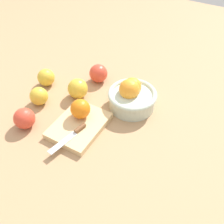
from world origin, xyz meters
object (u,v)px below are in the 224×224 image
Objects in this scene: apple_front_left_3 at (98,73)px; cutting_board at (79,126)px; knife at (73,134)px; apple_front_left_2 at (46,77)px; orange_on_board at (80,109)px; apple_front_right at (24,118)px; bowl at (132,96)px; apple_front_left at (78,89)px; apple_front_right_2 at (39,96)px.

cutting_board is at bearing 16.31° from apple_front_left_3.
knife is 2.21× the size of apple_front_left_2.
apple_front_right is (0.11, -0.16, -0.02)m from orange_on_board.
knife is at bearing 16.00° from orange_on_board.
bowl is 2.33× the size of apple_front_left.
bowl is 2.59× the size of apple_front_left_2.
apple_front_left_2 is (-0.10, -0.05, 0.00)m from apple_front_right_2.
apple_front_left_3 is at bearing -111.34° from bowl.
apple_front_right is (0.08, -0.17, 0.03)m from cutting_board.
cutting_board is 0.28m from apple_front_left_3.
apple_front_left_3 reaches higher than apple_front_right.
orange_on_board reaches higher than apple_front_left_3.
apple_front_left is (-0.11, -0.08, -0.02)m from orange_on_board.
apple_front_left_3 reaches higher than apple_front_left_2.
apple_front_right_2 is 0.15m from apple_front_left.
apple_front_left_2 is (-0.20, -0.26, 0.01)m from knife.
bowl is 2.46× the size of apple_front_right.
bowl reaches higher than apple_front_left_2.
apple_front_right_2 is (-0.00, -0.19, -0.02)m from orange_on_board.
bowl is 2.41× the size of apple_front_left_3.
apple_front_left is (-0.10, 0.11, 0.00)m from apple_front_right_2.
apple_front_left is at bearing -141.76° from orange_on_board.
apple_front_left_3 is at bearing -163.69° from cutting_board.
apple_front_left is at bearing 133.83° from apple_front_right_2.
apple_front_left_3 is at bearing -164.26° from knife.
apple_front_left_2 is at bearing -90.56° from apple_front_left.
orange_on_board is (-0.03, -0.01, 0.05)m from cutting_board.
orange_on_board is at bearing -164.00° from knife.
apple_front_left reaches higher than apple_front_left_2.
knife is at bearing 67.14° from apple_front_right_2.
cutting_board is 2.69× the size of apple_front_left_3.
apple_front_left_2 is 0.21m from apple_front_left_3.
apple_front_right is at bearing -64.39° from cutting_board.
knife is at bearing 15.74° from apple_front_left_3.
bowl is 0.21m from apple_front_left.
apple_front_right_2 is (-0.09, -0.22, 0.01)m from knife.
bowl reaches higher than orange_on_board.
apple_front_left reaches higher than apple_front_right_2.
apple_front_right_2 is at bearing -63.76° from bowl.
apple_front_right_2 is (-0.12, -0.03, -0.00)m from apple_front_right.
apple_front_left_3 reaches higher than cutting_board.
cutting_board is at bearing 20.77° from orange_on_board.
bowl is at bearing 97.83° from apple_front_left_2.
orange_on_board is 0.10m from knife.
orange_on_board is 0.92× the size of apple_front_left_3.
apple_front_left reaches higher than apple_front_left_3.
orange_on_board is 0.94× the size of apple_front_right.
orange_on_board is at bearing -159.23° from cutting_board.
apple_front_left is at bearing -145.42° from cutting_board.
orange_on_board is 0.19m from apple_front_right_2.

